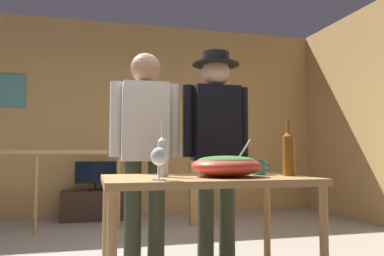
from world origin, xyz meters
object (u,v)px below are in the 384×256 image
(person_standing_left, at_px, (145,142))
(framed_picture, at_px, (5,91))
(serving_table, at_px, (206,189))
(person_standing_right, at_px, (216,137))
(wine_bottle_amber, at_px, (289,153))
(flat_screen_tv, at_px, (96,173))
(wine_bottle_clear, at_px, (163,155))
(wine_glass, at_px, (159,158))
(tv_console, at_px, (95,205))
(stair_railing, at_px, (89,174))
(salad_bowl, at_px, (226,165))
(mug_teal, at_px, (259,167))

(person_standing_left, bearing_deg, framed_picture, -60.86)
(serving_table, distance_m, person_standing_right, 0.81)
(wine_bottle_amber, relative_size, person_standing_left, 0.20)
(flat_screen_tv, xyz_separation_m, wine_bottle_amber, (1.15, -3.30, 0.28))
(wine_bottle_clear, bearing_deg, wine_glass, -104.56)
(tv_console, bearing_deg, wine_glass, -85.36)
(serving_table, height_order, wine_bottle_clear, wine_bottle_clear)
(stair_railing, relative_size, wine_bottle_clear, 11.63)
(framed_picture, xyz_separation_m, salad_bowl, (1.98, -3.61, -0.95))
(wine_bottle_clear, xyz_separation_m, wine_bottle_amber, (0.79, -0.10, 0.02))
(framed_picture, xyz_separation_m, wine_glass, (1.53, -3.81, -0.90))
(wine_bottle_amber, height_order, mug_teal, wine_bottle_amber)
(flat_screen_tv, bearing_deg, tv_console, 90.00)
(flat_screen_tv, xyz_separation_m, person_standing_right, (0.91, -2.55, 0.40))
(flat_screen_tv, bearing_deg, framed_picture, 165.56)
(wine_bottle_amber, bearing_deg, person_standing_right, 107.68)
(flat_screen_tv, bearing_deg, mug_teal, -72.19)
(wine_bottle_amber, distance_m, person_standing_right, 0.80)
(flat_screen_tv, relative_size, wine_glass, 3.16)
(mug_teal, bearing_deg, flat_screen_tv, 107.81)
(framed_picture, distance_m, mug_teal, 4.26)
(flat_screen_tv, height_order, wine_bottle_clear, wine_bottle_clear)
(tv_console, distance_m, serving_table, 3.35)
(serving_table, relative_size, wine_glass, 7.10)
(wine_bottle_clear, distance_m, person_standing_left, 0.66)
(tv_console, xyz_separation_m, serving_table, (0.62, -3.25, 0.49))
(framed_picture, distance_m, wine_glass, 4.20)
(tv_console, distance_m, wine_bottle_clear, 3.33)
(wine_bottle_amber, bearing_deg, tv_console, 109.04)
(flat_screen_tv, height_order, wine_glass, wine_glass)
(wine_bottle_clear, bearing_deg, flat_screen_tv, 96.38)
(stair_railing, xyz_separation_m, wine_bottle_amber, (1.24, -2.55, 0.25))
(flat_screen_tv, bearing_deg, serving_table, -79.03)
(wine_bottle_amber, xyz_separation_m, person_standing_right, (-0.24, 0.75, 0.13))
(mug_teal, bearing_deg, serving_table, -170.28)
(framed_picture, relative_size, flat_screen_tv, 0.97)
(salad_bowl, bearing_deg, person_standing_left, 118.54)
(tv_console, height_order, wine_bottle_clear, wine_bottle_clear)
(tv_console, xyz_separation_m, person_standing_left, (0.34, -2.58, 0.80))
(stair_railing, distance_m, person_standing_right, 2.09)
(serving_table, relative_size, mug_teal, 9.93)
(tv_console, height_order, mug_teal, mug_teal)
(salad_bowl, height_order, mug_teal, salad_bowl)
(tv_console, relative_size, mug_teal, 7.16)
(tv_console, bearing_deg, framed_picture, 166.91)
(wine_bottle_amber, bearing_deg, mug_teal, 132.62)
(salad_bowl, relative_size, person_standing_right, 0.25)
(framed_picture, distance_m, person_standing_left, 3.38)
(tv_console, height_order, salad_bowl, salad_bowl)
(wine_bottle_clear, relative_size, person_standing_left, 0.19)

